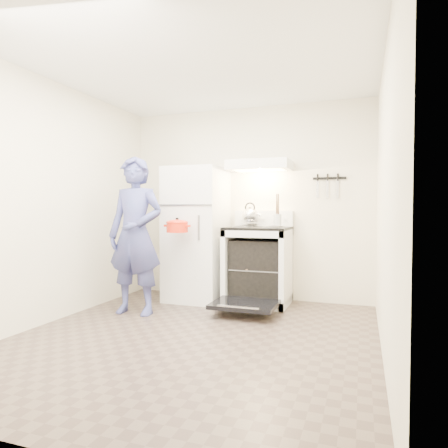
% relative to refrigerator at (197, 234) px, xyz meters
% --- Properties ---
extents(floor, '(3.60, 3.60, 0.00)m').
position_rel_refrigerator_xyz_m(floor, '(0.58, -1.45, -0.85)').
color(floor, brown).
rests_on(floor, ground).
extents(back_wall, '(3.20, 0.02, 2.50)m').
position_rel_refrigerator_xyz_m(back_wall, '(0.58, 0.35, 0.40)').
color(back_wall, '#EBE4C4').
rests_on(back_wall, ground).
extents(refrigerator, '(0.70, 0.70, 1.70)m').
position_rel_refrigerator_xyz_m(refrigerator, '(0.00, 0.00, 0.00)').
color(refrigerator, white).
rests_on(refrigerator, floor).
extents(stove_body, '(0.76, 0.65, 0.92)m').
position_rel_refrigerator_xyz_m(stove_body, '(0.81, 0.02, -0.39)').
color(stove_body, white).
rests_on(stove_body, floor).
extents(cooktop, '(0.76, 0.65, 0.03)m').
position_rel_refrigerator_xyz_m(cooktop, '(0.81, 0.02, 0.09)').
color(cooktop, black).
rests_on(cooktop, stove_body).
extents(backsplash, '(0.76, 0.07, 0.20)m').
position_rel_refrigerator_xyz_m(backsplash, '(0.81, 0.31, 0.20)').
color(backsplash, white).
rests_on(backsplash, cooktop).
extents(oven_door, '(0.70, 0.54, 0.04)m').
position_rel_refrigerator_xyz_m(oven_door, '(0.81, -0.57, -0.72)').
color(oven_door, black).
rests_on(oven_door, floor).
extents(oven_rack, '(0.60, 0.52, 0.01)m').
position_rel_refrigerator_xyz_m(oven_rack, '(0.81, 0.02, -0.41)').
color(oven_rack, gray).
rests_on(oven_rack, stove_body).
extents(range_hood, '(0.76, 0.50, 0.12)m').
position_rel_refrigerator_xyz_m(range_hood, '(0.81, 0.10, 0.86)').
color(range_hood, white).
rests_on(range_hood, back_wall).
extents(knife_strip, '(0.40, 0.02, 0.03)m').
position_rel_refrigerator_xyz_m(knife_strip, '(1.63, 0.33, 0.70)').
color(knife_strip, black).
rests_on(knife_strip, back_wall).
extents(pizza_stone, '(0.37, 0.37, 0.02)m').
position_rel_refrigerator_xyz_m(pizza_stone, '(0.73, -0.04, -0.40)').
color(pizza_stone, brown).
rests_on(pizza_stone, oven_rack).
extents(tea_kettle, '(0.25, 0.21, 0.30)m').
position_rel_refrigerator_xyz_m(tea_kettle, '(0.66, 0.19, 0.25)').
color(tea_kettle, silver).
rests_on(tea_kettle, cooktop).
extents(utensil_jar, '(0.09, 0.09, 0.13)m').
position_rel_refrigerator_xyz_m(utensil_jar, '(1.08, -0.10, 0.20)').
color(utensil_jar, silver).
rests_on(utensil_jar, cooktop).
extents(person, '(0.66, 0.45, 1.75)m').
position_rel_refrigerator_xyz_m(person, '(-0.37, -0.87, 0.03)').
color(person, navy).
rests_on(person, floor).
extents(dutch_oven, '(0.32, 0.25, 0.21)m').
position_rel_refrigerator_xyz_m(dutch_oven, '(-0.00, -0.57, 0.11)').
color(dutch_oven, red).
rests_on(dutch_oven, person).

